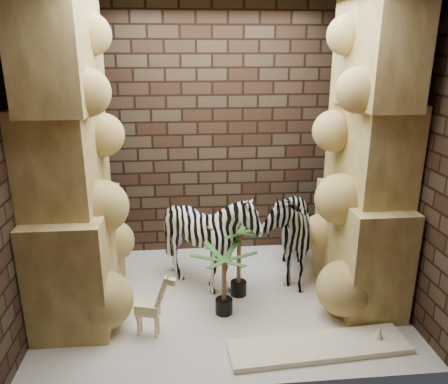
{
  "coord_description": "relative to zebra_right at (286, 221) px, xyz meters",
  "views": [
    {
      "loc": [
        -0.36,
        -3.99,
        2.49
      ],
      "look_at": [
        0.03,
        0.15,
        1.13
      ],
      "focal_mm": 35.33,
      "sensor_mm": 36.0,
      "label": 1
    }
  ],
  "objects": [
    {
      "name": "wall_back",
      "position": [
        -0.76,
        0.75,
        0.85
      ],
      "size": [
        3.5,
        0.0,
        3.5
      ],
      "primitive_type": "plane",
      "rotation": [
        1.57,
        0.0,
        0.0
      ],
      "color": "black",
      "rests_on": "ground"
    },
    {
      "name": "rock_pillar_left",
      "position": [
        -2.16,
        -0.5,
        0.85
      ],
      "size": [
        0.68,
        1.3,
        3.0
      ],
      "primitive_type": null,
      "color": "#E3CF7C",
      "rests_on": "floor"
    },
    {
      "name": "palm_front",
      "position": [
        -0.58,
        -0.42,
        -0.25
      ],
      "size": [
        0.36,
        0.36,
        0.81
      ],
      "primitive_type": null,
      "color": "#286023",
      "rests_on": "floor"
    },
    {
      "name": "zebra_left",
      "position": [
        -0.87,
        -0.26,
        -0.13
      ],
      "size": [
        1.0,
        1.21,
        1.04
      ],
      "primitive_type": "imported",
      "rotation": [
        0.0,
        0.0,
        0.07
      ],
      "color": "white",
      "rests_on": "floor"
    },
    {
      "name": "palm_back",
      "position": [
        -0.76,
        -0.74,
        -0.32
      ],
      "size": [
        0.36,
        0.36,
        0.67
      ],
      "primitive_type": null,
      "color": "#286023",
      "rests_on": "floor"
    },
    {
      "name": "zebra_right",
      "position": [
        0.0,
        0.0,
        0.0
      ],
      "size": [
        0.74,
        1.17,
        1.3
      ],
      "primitive_type": "imported",
      "rotation": [
        0.0,
        0.0,
        -0.14
      ],
      "color": "white",
      "rests_on": "floor"
    },
    {
      "name": "floor",
      "position": [
        -0.76,
        -0.5,
        -0.65
      ],
      "size": [
        3.5,
        3.5,
        0.0
      ],
      "primitive_type": "plane",
      "color": "silver",
      "rests_on": "ground"
    },
    {
      "name": "giraffe_toy",
      "position": [
        -1.48,
        -1.02,
        -0.33
      ],
      "size": [
        0.35,
        0.2,
        0.65
      ],
      "primitive_type": null,
      "rotation": [
        0.0,
        0.0,
        -0.29
      ],
      "color": "#F9EEA7",
      "rests_on": "floor"
    },
    {
      "name": "wall_right",
      "position": [
        0.99,
        -0.5,
        0.85
      ],
      "size": [
        0.0,
        3.0,
        3.0
      ],
      "primitive_type": "plane",
      "rotation": [
        1.57,
        0.0,
        -1.57
      ],
      "color": "black",
      "rests_on": "ground"
    },
    {
      "name": "rock_pillar_right",
      "position": [
        0.66,
        -0.5,
        0.85
      ],
      "size": [
        0.58,
        1.25,
        3.0
      ],
      "primitive_type": null,
      "color": "#E3CF7C",
      "rests_on": "floor"
    },
    {
      "name": "wall_front",
      "position": [
        -0.76,
        -1.75,
        0.85
      ],
      "size": [
        3.5,
        0.0,
        3.5
      ],
      "primitive_type": "plane",
      "rotation": [
        -1.57,
        0.0,
        0.0
      ],
      "color": "black",
      "rests_on": "ground"
    },
    {
      "name": "surfboard",
      "position": [
        0.0,
        -1.37,
        -0.63
      ],
      "size": [
        1.6,
        0.49,
        0.05
      ],
      "primitive_type": "cube",
      "rotation": [
        0.0,
        0.0,
        0.07
      ],
      "color": "#FFF6CA",
      "rests_on": "floor"
    },
    {
      "name": "wall_left",
      "position": [
        -2.51,
        -0.5,
        0.85
      ],
      "size": [
        0.0,
        3.0,
        3.0
      ],
      "primitive_type": "plane",
      "rotation": [
        1.57,
        0.0,
        1.57
      ],
      "color": "black",
      "rests_on": "ground"
    }
  ]
}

